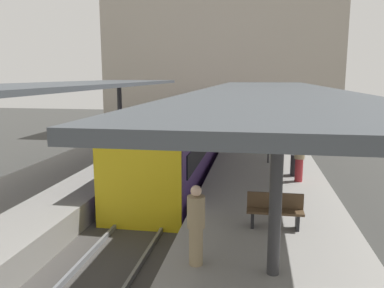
{
  "coord_description": "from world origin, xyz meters",
  "views": [
    {
      "loc": [
        3.41,
        -12.02,
        4.78
      ],
      "look_at": [
        0.81,
        3.43,
        2.0
      ],
      "focal_mm": 36.37,
      "sensor_mm": 36.0,
      "label": 1
    }
  ],
  "objects_px": {
    "platform_bench": "(275,209)",
    "commuter_train": "(185,139)",
    "passenger_near_bench": "(299,158)",
    "passenger_mid_platform": "(196,224)",
    "litter_bin": "(296,165)",
    "platform_sign": "(269,126)"
  },
  "relations": [
    {
      "from": "commuter_train",
      "to": "platform_bench",
      "type": "xyz_separation_m",
      "value": [
        3.92,
        -8.65,
        -0.26
      ]
    },
    {
      "from": "litter_bin",
      "to": "commuter_train",
      "type": "bearing_deg",
      "value": 146.43
    },
    {
      "from": "commuter_train",
      "to": "passenger_mid_platform",
      "type": "distance_m",
      "value": 11.16
    },
    {
      "from": "commuter_train",
      "to": "passenger_near_bench",
      "type": "xyz_separation_m",
      "value": [
        4.95,
        -4.14,
        0.13
      ]
    },
    {
      "from": "platform_bench",
      "to": "passenger_near_bench",
      "type": "xyz_separation_m",
      "value": [
        1.03,
        4.51,
        0.4
      ]
    },
    {
      "from": "litter_bin",
      "to": "passenger_mid_platform",
      "type": "distance_m",
      "value": 8.11
    },
    {
      "from": "platform_bench",
      "to": "litter_bin",
      "type": "distance_m",
      "value": 5.47
    },
    {
      "from": "platform_bench",
      "to": "passenger_near_bench",
      "type": "relative_size",
      "value": 0.84
    },
    {
      "from": "platform_bench",
      "to": "commuter_train",
      "type": "bearing_deg",
      "value": 114.39
    },
    {
      "from": "platform_bench",
      "to": "passenger_mid_platform",
      "type": "height_order",
      "value": "passenger_mid_platform"
    },
    {
      "from": "commuter_train",
      "to": "litter_bin",
      "type": "distance_m",
      "value": 5.94
    },
    {
      "from": "passenger_mid_platform",
      "to": "commuter_train",
      "type": "bearing_deg",
      "value": 101.77
    },
    {
      "from": "platform_sign",
      "to": "passenger_near_bench",
      "type": "height_order",
      "value": "platform_sign"
    },
    {
      "from": "commuter_train",
      "to": "passenger_near_bench",
      "type": "relative_size",
      "value": 9.17
    },
    {
      "from": "platform_bench",
      "to": "passenger_mid_platform",
      "type": "bearing_deg",
      "value": -125.94
    },
    {
      "from": "commuter_train",
      "to": "platform_sign",
      "type": "xyz_separation_m",
      "value": [
        3.94,
        -1.27,
        0.9
      ]
    },
    {
      "from": "passenger_near_bench",
      "to": "passenger_mid_platform",
      "type": "distance_m",
      "value": 7.29
    },
    {
      "from": "passenger_near_bench",
      "to": "litter_bin",
      "type": "bearing_deg",
      "value": 90.64
    },
    {
      "from": "commuter_train",
      "to": "passenger_near_bench",
      "type": "bearing_deg",
      "value": -39.91
    },
    {
      "from": "passenger_near_bench",
      "to": "commuter_train",
      "type": "bearing_deg",
      "value": 140.09
    },
    {
      "from": "platform_sign",
      "to": "litter_bin",
      "type": "distance_m",
      "value": 2.55
    },
    {
      "from": "passenger_near_bench",
      "to": "passenger_mid_platform",
      "type": "relative_size",
      "value": 1.0
    }
  ]
}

